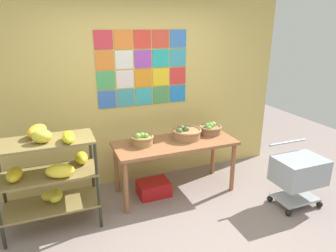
# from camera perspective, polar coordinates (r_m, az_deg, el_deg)

# --- Properties ---
(ground) EXTENTS (9.33, 9.33, 0.00)m
(ground) POSITION_cam_1_polar(r_m,az_deg,el_deg) (3.35, 3.64, -22.37)
(ground) COLOR gray
(back_wall_with_art) EXTENTS (4.40, 0.07, 2.76)m
(back_wall_with_art) POSITION_cam_1_polar(r_m,az_deg,el_deg) (4.20, -5.81, 7.41)
(back_wall_with_art) COLOR #D1B760
(back_wall_with_art) RESTS_ON ground
(banana_shelf_unit) EXTENTS (1.02, 0.57, 1.19)m
(banana_shelf_unit) POSITION_cam_1_polar(r_m,az_deg,el_deg) (3.51, -21.67, -7.63)
(banana_shelf_unit) COLOR #292A1E
(banana_shelf_unit) RESTS_ON ground
(display_table) EXTENTS (1.62, 0.66, 0.73)m
(display_table) POSITION_cam_1_polar(r_m,az_deg,el_deg) (4.00, 1.34, -4.20)
(display_table) COLOR #965D39
(display_table) RESTS_ON ground
(fruit_basket_centre) EXTENTS (0.30, 0.30, 0.17)m
(fruit_basket_centre) POSITION_cam_1_polar(r_m,az_deg,el_deg) (3.85, -4.96, -2.55)
(fruit_basket_centre) COLOR olive
(fruit_basket_centre) RESTS_ON display_table
(fruit_basket_right) EXTENTS (0.40, 0.40, 0.18)m
(fruit_basket_right) POSITION_cam_1_polar(r_m,az_deg,el_deg) (4.06, 3.49, -1.34)
(fruit_basket_right) COLOR #A0724A
(fruit_basket_right) RESTS_ON display_table
(fruit_basket_back_right) EXTENTS (0.33, 0.33, 0.16)m
(fruit_basket_back_right) POSITION_cam_1_polar(r_m,az_deg,el_deg) (4.28, 8.04, -0.53)
(fruit_basket_back_right) COLOR #8E6345
(fruit_basket_back_right) RESTS_ON display_table
(produce_crate_under_table) EXTENTS (0.42, 0.32, 0.20)m
(produce_crate_under_table) POSITION_cam_1_polar(r_m,az_deg,el_deg) (4.15, -2.76, -11.74)
(produce_crate_under_table) COLOR red
(produce_crate_under_table) RESTS_ON ground
(shopping_cart) EXTENTS (0.60, 0.48, 0.78)m
(shopping_cart) POSITION_cam_1_polar(r_m,az_deg,el_deg) (4.11, 23.66, -8.16)
(shopping_cart) COLOR black
(shopping_cart) RESTS_ON ground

